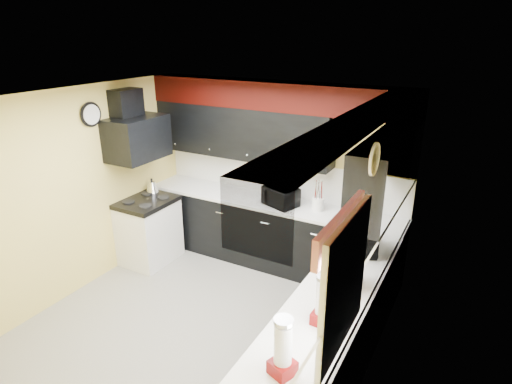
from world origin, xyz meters
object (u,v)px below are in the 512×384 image
toaster_oven (280,196)px  utensil_crock (318,204)px  microwave (360,238)px  kettle (152,187)px  knife_block (349,208)px

toaster_oven → utensil_crock: toaster_oven is taller
microwave → kettle: bearing=61.4°
knife_block → kettle: (-2.73, -0.47, -0.05)m
toaster_oven → kettle: bearing=-148.3°
microwave → kettle: 3.10m
microwave → kettle: microwave is taller
utensil_crock → kettle: size_ratio=0.95×
microwave → knife_block: bearing=1.9°
toaster_oven → kettle: toaster_oven is taller
toaster_oven → knife_block: (0.89, 0.07, -0.01)m
toaster_oven → knife_block: toaster_oven is taller
knife_block → kettle: 2.77m
kettle → toaster_oven: bearing=12.3°
knife_block → toaster_oven: bearing=-174.5°
microwave → utensil_crock: 1.08m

